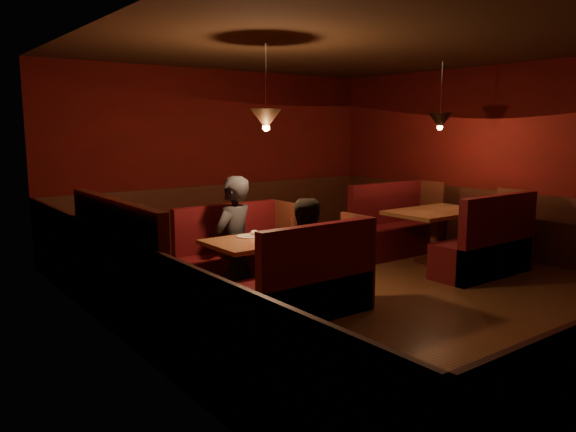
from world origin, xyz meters
TOP-DOWN VIEW (x-y plane):
  - room at (-0.28, 0.04)m, footprint 6.02×7.02m
  - main_table at (-1.20, 0.35)m, footprint 1.35×0.82m
  - main_bench_far at (-1.18, 1.11)m, footprint 1.48×0.53m
  - main_bench_near at (-1.18, -0.42)m, footprint 1.48×0.53m
  - second_table at (1.71, 0.31)m, footprint 1.40×0.89m
  - second_bench_far at (1.75, 1.14)m, footprint 1.55×0.58m
  - second_bench_near at (1.75, -0.53)m, footprint 1.55×0.58m
  - diner_a at (-1.31, 0.91)m, footprint 0.75×0.63m
  - diner_b at (-1.03, -0.21)m, footprint 0.89×0.77m

SIDE VIEW (x-z plane):
  - main_bench_far at x=-1.18m, z-range -0.18..0.83m
  - main_bench_near at x=-1.18m, z-range -0.18..0.83m
  - second_bench_far at x=1.75m, z-range -0.20..0.90m
  - second_bench_near at x=1.75m, z-range -0.20..0.90m
  - main_table at x=-1.20m, z-range 0.08..1.03m
  - second_table at x=1.71m, z-range 0.19..0.98m
  - diner_b at x=-1.03m, z-range 0.00..1.57m
  - diner_a at x=-1.31m, z-range 0.00..1.75m
  - room at x=-0.28m, z-range -0.41..2.51m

